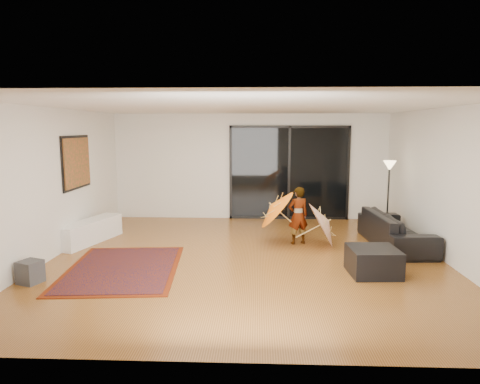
# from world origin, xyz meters

# --- Properties ---
(floor) EXTENTS (7.00, 7.00, 0.00)m
(floor) POSITION_xyz_m (0.00, 0.00, 0.00)
(floor) COLOR #945D28
(floor) RESTS_ON ground
(ceiling) EXTENTS (7.00, 7.00, 0.00)m
(ceiling) POSITION_xyz_m (0.00, 0.00, 2.70)
(ceiling) COLOR white
(ceiling) RESTS_ON wall_back
(wall_back) EXTENTS (7.00, 0.00, 7.00)m
(wall_back) POSITION_xyz_m (0.00, 3.50, 1.35)
(wall_back) COLOR silver
(wall_back) RESTS_ON floor
(wall_front) EXTENTS (7.00, 0.00, 7.00)m
(wall_front) POSITION_xyz_m (0.00, -3.50, 1.35)
(wall_front) COLOR silver
(wall_front) RESTS_ON floor
(wall_left) EXTENTS (0.00, 7.00, 7.00)m
(wall_left) POSITION_xyz_m (-3.50, 0.00, 1.35)
(wall_left) COLOR silver
(wall_left) RESTS_ON floor
(wall_right) EXTENTS (0.00, 7.00, 7.00)m
(wall_right) POSITION_xyz_m (3.50, 0.00, 1.35)
(wall_right) COLOR silver
(wall_right) RESTS_ON floor
(sliding_door) EXTENTS (3.06, 0.07, 2.40)m
(sliding_door) POSITION_xyz_m (1.00, 3.47, 1.20)
(sliding_door) COLOR black
(sliding_door) RESTS_ON wall_back
(painting) EXTENTS (0.04, 1.28, 1.08)m
(painting) POSITION_xyz_m (-3.46, 1.00, 1.65)
(painting) COLOR black
(painting) RESTS_ON wall_left
(media_console) EXTENTS (0.86, 1.70, 0.46)m
(media_console) POSITION_xyz_m (-3.25, 0.97, 0.23)
(media_console) COLOR white
(media_console) RESTS_ON floor
(speaker) EXTENTS (0.39, 0.39, 0.35)m
(speaker) POSITION_xyz_m (-3.25, -1.39, 0.17)
(speaker) COLOR #424244
(speaker) RESTS_ON floor
(persian_rug) EXTENTS (2.00, 2.65, 0.02)m
(persian_rug) POSITION_xyz_m (-2.05, -0.69, 0.01)
(persian_rug) COLOR #5D1D08
(persian_rug) RESTS_ON floor
(sofa) EXTENTS (0.99, 2.28, 0.66)m
(sofa) POSITION_xyz_m (2.95, 0.96, 0.33)
(sofa) COLOR black
(sofa) RESTS_ON floor
(ottoman) EXTENTS (0.79, 0.79, 0.43)m
(ottoman) POSITION_xyz_m (2.06, -0.77, 0.22)
(ottoman) COLOR black
(ottoman) RESTS_ON floor
(floor_lamp) EXTENTS (0.28, 0.28, 1.63)m
(floor_lamp) POSITION_xyz_m (3.10, 2.03, 1.28)
(floor_lamp) COLOR black
(floor_lamp) RESTS_ON floor
(child) EXTENTS (0.49, 0.40, 1.17)m
(child) POSITION_xyz_m (1.02, 1.04, 0.58)
(child) COLOR #999999
(child) RESTS_ON floor
(parasol_orange) EXTENTS (0.74, 0.94, 0.92)m
(parasol_orange) POSITION_xyz_m (0.47, 0.99, 0.73)
(parasol_orange) COLOR orange
(parasol_orange) RESTS_ON child
(parasol_white) EXTENTS (0.64, 0.98, 0.99)m
(parasol_white) POSITION_xyz_m (1.62, 0.89, 0.50)
(parasol_white) COLOR white
(parasol_white) RESTS_ON floor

